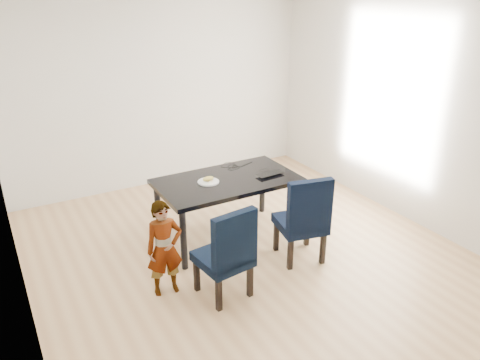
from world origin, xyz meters
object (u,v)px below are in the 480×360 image
chair_right (300,216)px  child (164,248)px  laptop (267,173)px  chair_left (223,251)px  plate (208,182)px  dining_table (227,208)px

chair_right → child: size_ratio=1.03×
laptop → child: bearing=16.2°
chair_left → laptop: bearing=32.2°
plate → laptop: 0.72m
child → plate: size_ratio=4.00×
plate → laptop: laptop is taller
dining_table → laptop: size_ratio=4.74×
dining_table → plate: bearing=174.2°
dining_table → chair_right: chair_right is taller
chair_left → laptop: 1.39m
chair_left → plate: (0.34, 0.98, 0.28)m
chair_right → plate: size_ratio=4.11×
child → plate: (0.81, 0.67, 0.27)m
child → laptop: bearing=25.1°
chair_left → child: (-0.47, 0.30, 0.01)m
chair_right → plate: 1.10m
plate → laptop: size_ratio=0.72×
chair_left → child: bearing=140.0°
child → laptop: child is taller
chair_right → plate: chair_right is taller
chair_right → child: (-1.51, 0.13, -0.01)m
chair_right → dining_table: bearing=133.7°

